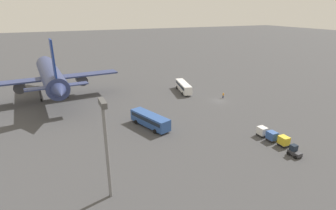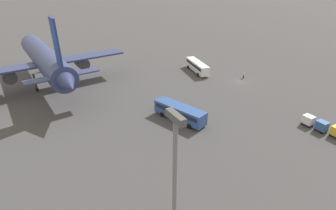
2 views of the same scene
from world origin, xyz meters
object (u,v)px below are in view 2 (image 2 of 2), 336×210
at_px(shuttle_bus_far, 180,112).
at_px(worker_person, 244,75).
at_px(shuttle_bus_near, 197,66).
at_px(cargo_cart_blue, 322,126).
at_px(airplane, 46,59).
at_px(cargo_cart_white, 308,120).

distance_m(shuttle_bus_far, worker_person, 29.92).
distance_m(shuttle_bus_near, cargo_cart_blue, 38.47).
bearing_deg(shuttle_bus_far, airplane, 13.55).
height_order(airplane, shuttle_bus_far, airplane).
distance_m(shuttle_bus_near, shuttle_bus_far, 29.23).
bearing_deg(shuttle_bus_near, cargo_cart_blue, -167.05).
height_order(shuttle_bus_near, shuttle_bus_far, shuttle_bus_far).
xyz_separation_m(airplane, worker_person, (-20.76, -47.90, -6.40)).
xyz_separation_m(shuttle_bus_far, worker_person, (10.72, -27.91, -1.00)).
relative_size(airplane, cargo_cart_blue, 22.61).
distance_m(airplane, cargo_cart_white, 61.39).
height_order(shuttle_bus_far, cargo_cart_blue, shuttle_bus_far).
xyz_separation_m(shuttle_bus_far, cargo_cart_blue, (-16.84, -20.76, -0.68)).
bearing_deg(shuttle_bus_far, shuttle_bus_near, -61.16).
xyz_separation_m(worker_person, cargo_cart_white, (-24.96, 7.40, 0.32)).
xyz_separation_m(shuttle_bus_near, worker_person, (-10.89, -8.24, -0.98)).
relative_size(worker_person, cargo_cart_white, 0.84).
bearing_deg(cargo_cart_blue, airplane, 40.14).
bearing_deg(worker_person, airplane, 66.57).
xyz_separation_m(airplane, cargo_cart_blue, (-48.33, -40.75, -6.08)).
bearing_deg(shuttle_bus_far, worker_person, -87.83).
xyz_separation_m(worker_person, cargo_cart_blue, (-27.57, 7.15, 0.32)).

